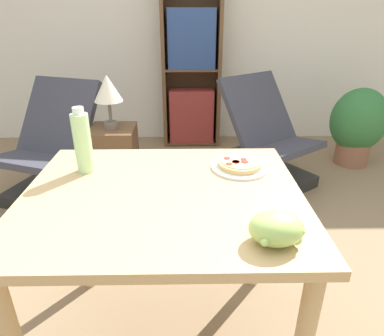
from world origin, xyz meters
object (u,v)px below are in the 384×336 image
Objects in this scene: side_table at (115,162)px; potted_plant_floor at (358,125)px; grape_bunch at (277,229)px; drink_bottle at (83,142)px; lounge_chair_far at (269,151)px; lounge_chair_near at (52,162)px; table_lamp at (108,91)px; pizza_on_plate at (240,165)px; bookshelf at (191,75)px.

potted_plant_floor reaches higher than side_table.
grape_bunch is 0.83m from drink_bottle.
lounge_chair_far is 1.28m from side_table.
lounge_chair_far is (1.76, 0.19, 0.00)m from lounge_chair_near.
grape_bunch is 0.17× the size of lounge_chair_near.
drink_bottle is at bearing 143.94° from grape_bunch.
drink_bottle is 1.21m from table_lamp.
potted_plant_floor is (2.18, 0.56, 0.11)m from side_table.
lounge_chair_far is 1.00m from potted_plant_floor.
pizza_on_plate is 0.65m from drink_bottle.
side_table is (0.50, 0.01, -0.01)m from lounge_chair_near.
table_lamp reaches higher than grape_bunch.
drink_bottle is at bearing -163.70° from lounge_chair_far.
grape_bunch is 1.88m from table_lamp.
drink_bottle reaches higher than table_lamp.
lounge_chair_far reaches higher than pizza_on_plate.
lounge_chair_near is at bearing 137.55° from pizza_on_plate.
grape_bunch is 0.28× the size of side_table.
drink_bottle is 0.28× the size of lounge_chair_far.
lounge_chair_near is 0.57× the size of bookshelf.
lounge_chair_far is (0.47, 1.36, -0.51)m from pizza_on_plate.
drink_bottle is at bearing -178.70° from pizza_on_plate.
pizza_on_plate is at bearing 93.46° from grape_bunch.
table_lamp is (-0.82, 1.69, 0.02)m from grape_bunch.
bookshelf is (-0.64, 0.99, 0.46)m from lounge_chair_far.
side_table is at bearing 123.62° from pizza_on_plate.
lounge_chair_near reaches higher than grape_bunch.
drink_bottle reaches higher than side_table.
lounge_chair_near is at bearing -133.61° from bookshelf.
lounge_chair_near is 0.50m from side_table.
table_lamp reaches higher than side_table.
lounge_chair_far is at bearing 7.98° from side_table.
potted_plant_floor is (0.91, 0.39, 0.10)m from lounge_chair_far.
bookshelf is 4.09× the size of table_lamp.
drink_bottle is 2.42m from bookshelf.
bookshelf is 1.40m from side_table.
lounge_chair_near is 0.95× the size of lounge_chair_far.
pizza_on_plate is at bearing -85.98° from bookshelf.
potted_plant_floor is at bearing 31.93° from lounge_chair_near.
drink_bottle is 1.36m from side_table.
table_lamp reaches higher than lounge_chair_near.
table_lamp reaches higher than pizza_on_plate.
pizza_on_plate reaches higher than potted_plant_floor.
grape_bunch is 2.86m from bookshelf.
drink_bottle is (-0.64, -0.01, 0.11)m from pizza_on_plate.
lounge_chair_near is at bearing -178.90° from table_lamp.
lounge_chair_far is (0.44, 1.86, -0.54)m from grape_bunch.
grape_bunch is at bearing -86.08° from bookshelf.
lounge_chair_near is at bearing 118.66° from drink_bottle.
drink_bottle is at bearing -138.89° from potted_plant_floor.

